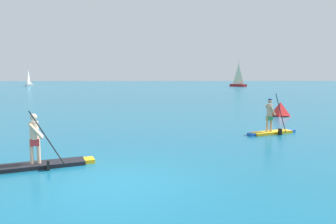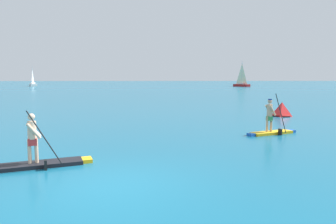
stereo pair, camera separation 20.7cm
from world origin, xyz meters
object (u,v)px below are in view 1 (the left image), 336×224
object	(u,v)px
paddleboarder_mid_center	(41,157)
sailboat_left_horizon	(29,84)
paddleboarder_far_right	(271,126)
race_marker_buoy	(280,110)
sailboat_right_horizon	(238,83)

from	to	relation	value
paddleboarder_mid_center	sailboat_left_horizon	size ratio (longest dim) A/B	0.50
paddleboarder_far_right	sailboat_left_horizon	world-z (taller)	sailboat_left_horizon
race_marker_buoy	paddleboarder_far_right	bearing A→B (deg)	-116.17
race_marker_buoy	sailboat_left_horizon	world-z (taller)	sailboat_left_horizon
race_marker_buoy	sailboat_left_horizon	distance (m)	87.81
sailboat_left_horizon	sailboat_right_horizon	xyz separation A→B (m)	(62.99, -4.73, 0.22)
paddleboarder_far_right	sailboat_right_horizon	xyz separation A→B (m)	(20.37, 76.95, 0.57)
paddleboarder_mid_center	sailboat_left_horizon	world-z (taller)	sailboat_left_horizon
race_marker_buoy	sailboat_left_horizon	size ratio (longest dim) A/B	0.23
sailboat_left_horizon	sailboat_right_horizon	bearing A→B (deg)	59.59
paddleboarder_far_right	sailboat_right_horizon	size ratio (longest dim) A/B	0.36
race_marker_buoy	sailboat_left_horizon	xyz separation A→B (m)	(-46.01, 74.79, 0.29)
sailboat_right_horizon	paddleboarder_mid_center	bearing A→B (deg)	-48.34
race_marker_buoy	sailboat_right_horizon	world-z (taller)	sailboat_right_horizon
paddleboarder_mid_center	sailboat_left_horizon	xyz separation A→B (m)	(-33.23, 86.85, 0.43)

